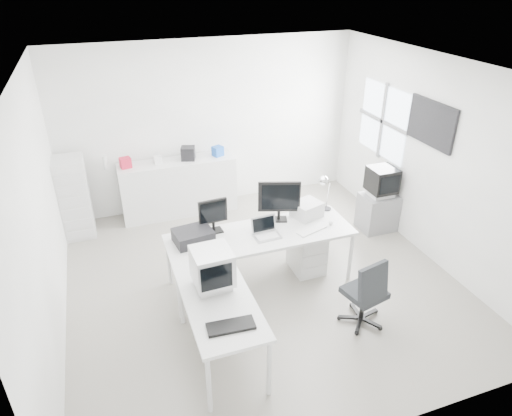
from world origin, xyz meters
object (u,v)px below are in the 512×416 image
object	(u,v)px
office_chair	(365,289)
lcd_monitor_large	(279,201)
main_desk	(260,258)
filing_cabinet	(75,198)
crt_monitor	(212,267)
sideboard	(179,187)
drawer_pedestal	(307,251)
lcd_monitor_small	(213,216)
inkjet_printer	(193,236)
tv_cabinet	(377,212)
laptop	(267,229)
crt_tv	(382,182)
laser_printer	(307,209)
side_desk	(221,329)

from	to	relation	value
office_chair	lcd_monitor_large	bearing A→B (deg)	97.43
main_desk	filing_cabinet	xyz separation A→B (m)	(-2.26, 2.12, 0.26)
crt_monitor	sideboard	distance (m)	3.18
drawer_pedestal	lcd_monitor_small	xyz separation A→B (m)	(-1.25, 0.20, 0.68)
inkjet_printer	tv_cabinet	xyz separation A→B (m)	(3.09, 0.59, -0.53)
laptop	crt_tv	size ratio (longest dim) A/B	0.74
drawer_pedestal	lcd_monitor_large	bearing A→B (deg)	150.26
lcd_monitor_large	laser_printer	size ratio (longest dim) A/B	1.58
crt_tv	lcd_monitor_small	bearing A→B (deg)	-171.14
tv_cabinet	crt_tv	xyz separation A→B (m)	(0.00, 0.00, 0.52)
office_chair	side_desk	bearing A→B (deg)	165.63
lcd_monitor_small	sideboard	size ratio (longest dim) A/B	0.25
side_desk	drawer_pedestal	distance (m)	1.93
drawer_pedestal	inkjet_printer	distance (m)	1.64
crt_tv	inkjet_printer	bearing A→B (deg)	-169.28
main_desk	inkjet_printer	distance (m)	0.97
lcd_monitor_small	laptop	bearing A→B (deg)	-34.33
laser_printer	sideboard	bearing A→B (deg)	105.88
drawer_pedestal	laptop	size ratio (longest dim) A/B	1.63
office_chair	filing_cabinet	size ratio (longest dim) A/B	0.75
office_chair	laser_printer	bearing A→B (deg)	81.95
drawer_pedestal	crt_tv	world-z (taller)	crt_tv
laser_printer	sideboard	size ratio (longest dim) A/B	0.19
sideboard	laser_printer	bearing A→B (deg)	-56.08
laser_printer	crt_tv	distance (m)	1.56
lcd_monitor_large	laptop	xyz separation A→B (m)	(-0.30, -0.35, -0.17)
sideboard	side_desk	bearing A→B (deg)	-93.71
side_desk	filing_cabinet	bearing A→B (deg)	113.64
inkjet_printer	lcd_monitor_small	xyz separation A→B (m)	(0.30, 0.15, 0.15)
sideboard	filing_cabinet	size ratio (longest dim) A/B	1.50
laser_printer	tv_cabinet	distance (m)	1.66
lcd_monitor_large	main_desk	bearing A→B (deg)	-126.17
crt_tv	sideboard	distance (m)	3.30
sideboard	filing_cabinet	distance (m)	1.64
tv_cabinet	office_chair	bearing A→B (deg)	-126.94
main_desk	lcd_monitor_small	bearing A→B (deg)	155.56
inkjet_printer	sideboard	world-z (taller)	sideboard
lcd_monitor_large	laser_printer	xyz separation A→B (m)	(0.40, -0.03, -0.18)
laser_printer	crt_monitor	distance (m)	1.93
laser_printer	laptop	bearing A→B (deg)	-173.46
crt_monitor	lcd_monitor_small	bearing A→B (deg)	72.78
main_desk	lcd_monitor_small	size ratio (longest dim) A/B	5.14
laptop	tv_cabinet	size ratio (longest dim) A/B	0.62
lcd_monitor_large	crt_tv	bearing A→B (deg)	31.26
side_desk	main_desk	bearing A→B (deg)	52.31
crt_monitor	laser_printer	bearing A→B (deg)	31.81
crt_tv	crt_monitor	bearing A→B (deg)	-153.59
drawer_pedestal	inkjet_printer	xyz separation A→B (m)	(-1.55, 0.05, 0.53)
main_desk	lcd_monitor_large	bearing A→B (deg)	35.54
drawer_pedestal	filing_cabinet	world-z (taller)	filing_cabinet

